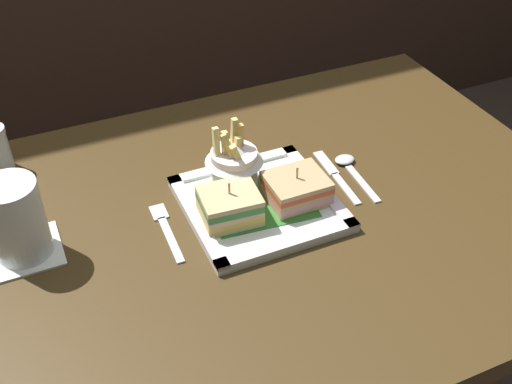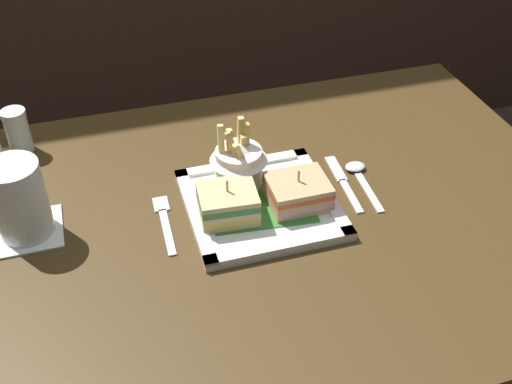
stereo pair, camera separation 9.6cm
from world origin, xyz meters
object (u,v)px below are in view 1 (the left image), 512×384
fries_cup (234,162)px  knife (335,175)px  square_plate (259,204)px  sandwich_half_right (297,190)px  spoon (350,166)px  sandwich_half_left (231,207)px  fork (166,229)px  water_glass (18,224)px  dining_table (253,291)px

fries_cup → knife: fries_cup is taller
square_plate → sandwich_half_right: size_ratio=2.49×
fries_cup → spoon: (0.20, -0.03, -0.05)m
sandwich_half_left → knife: 0.21m
spoon → fork: bearing=-176.2°
fries_cup → sandwich_half_right: bearing=-45.0°
spoon → knife: bearing=-167.4°
fries_cup → water_glass: fries_cup is taller
sandwich_half_right → fries_cup: bearing=135.0°
sandwich_half_left → knife: (0.21, 0.04, -0.03)m
sandwich_half_right → spoon: size_ratio=0.68×
knife → dining_table: bearing=-166.8°
square_plate → fries_cup: 0.08m
sandwich_half_left → fork: size_ratio=0.66×
fries_cup → fork: bearing=-160.3°
sandwich_half_right → water_glass: 0.41m
fork → spoon: (0.33, 0.02, 0.00)m
water_glass → spoon: (0.54, -0.01, -0.05)m
dining_table → square_plate: (0.02, 0.02, 0.18)m
dining_table → sandwich_half_left: (-0.04, -0.00, 0.21)m
square_plate → sandwich_half_right: bearing=-19.0°
water_glass → fork: bearing=-10.0°
square_plate → fork: bearing=176.4°
dining_table → water_glass: bearing=169.7°
square_plate → spoon: size_ratio=1.70×
dining_table → fork: 0.22m
sandwich_half_right → knife: size_ratio=0.58×
water_glass → knife: 0.51m
fries_cup → fork: (-0.13, -0.05, -0.06)m
knife → spoon: (0.03, 0.01, 0.00)m
dining_table → sandwich_half_left: sandwich_half_left is taller
fries_cup → spoon: fries_cup is taller
fork → spoon: bearing=3.8°
spoon → dining_table: bearing=-166.9°
dining_table → sandwich_half_right: size_ratio=11.73×
square_plate → fries_cup: fries_cup is taller
water_glass → spoon: bearing=-1.5°
dining_table → fork: size_ratio=7.68×
knife → fries_cup: bearing=169.3°
dining_table → spoon: 0.27m
sandwich_half_left → spoon: 0.25m
knife → spoon: size_ratio=1.17×
dining_table → square_plate: bearing=39.9°
dining_table → fork: bearing=169.2°
fries_cup → square_plate: bearing=-71.0°
dining_table → knife: bearing=13.2°
sandwich_half_right → spoon: sandwich_half_right is taller
dining_table → spoon: bearing=13.1°
square_plate → sandwich_half_right: sandwich_half_right is taller
dining_table → sandwich_half_left: bearing=-174.6°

